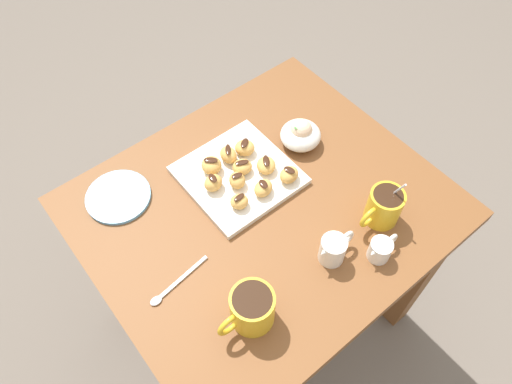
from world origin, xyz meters
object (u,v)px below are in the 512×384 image
saucer_sky_left (118,197)px  beignet_6 (239,202)px  pastry_plate_square (238,175)px  cream_pitcher_white (333,249)px  beignet_5 (263,188)px  chocolate_sauce_pitcher (381,249)px  beignet_7 (242,167)px  ice_cream_bowl (301,134)px  beignet_9 (211,165)px  beignet_4 (228,155)px  beignet_0 (266,165)px  beignet_2 (213,183)px  dining_table (263,235)px  coffee_mug_mustard_right (251,308)px  beignet_3 (237,180)px  coffee_mug_mustard_left (384,206)px  beignet_8 (289,175)px  beignet_1 (245,148)px

saucer_sky_left → beignet_6: size_ratio=3.69×
pastry_plate_square → cream_pitcher_white: 0.32m
pastry_plate_square → beignet_5: bearing=98.0°
chocolate_sauce_pitcher → beignet_7: chocolate_sauce_pitcher is taller
ice_cream_bowl → beignet_9: (0.25, -0.06, 0.00)m
pastry_plate_square → beignet_4: beignet_4 is taller
beignet_6 → beignet_9: size_ratio=0.82×
saucer_sky_left → beignet_0: size_ratio=3.02×
cream_pitcher_white → beignet_7: (0.01, -0.32, -0.01)m
beignet_2 → chocolate_sauce_pitcher: bearing=116.0°
chocolate_sauce_pitcher → beignet_0: 0.35m
pastry_plate_square → saucer_sky_left: 0.31m
ice_cream_bowl → beignet_2: size_ratio=2.23×
saucer_sky_left → beignet_4: size_ratio=3.09×
ice_cream_bowl → beignet_4: (0.19, -0.06, 0.00)m
ice_cream_bowl → beignet_0: (0.14, 0.02, -0.00)m
dining_table → coffee_mug_mustard_right: size_ratio=6.34×
beignet_3 → coffee_mug_mustard_left: bearing=126.9°
beignet_3 → beignet_6: beignet_3 is taller
beignet_8 → cream_pitcher_white: bearing=74.3°
beignet_4 → beignet_8: beignet_4 is taller
cream_pitcher_white → beignet_6: cream_pitcher_white is taller
beignet_3 → beignet_5: 0.07m
pastry_plate_square → coffee_mug_mustard_left: size_ratio=1.83×
dining_table → beignet_9: (0.04, -0.16, 0.18)m
beignet_9 → beignet_8: bearing=132.7°
pastry_plate_square → beignet_0: bearing=150.5°
beignet_1 → beignet_9: 0.10m
ice_cream_bowl → beignet_1: (0.15, -0.06, -0.00)m
ice_cream_bowl → beignet_6: bearing=14.4°
coffee_mug_mustard_left → beignet_5: coffee_mug_mustard_left is taller
beignet_1 → beignet_8: (-0.03, 0.14, -0.00)m
coffee_mug_mustard_right → beignet_5: (-0.22, -0.23, -0.02)m
beignet_0 → beignet_9: size_ratio=1.01×
pastry_plate_square → beignet_9: beignet_9 is taller
coffee_mug_mustard_left → beignet_7: 0.36m
coffee_mug_mustard_left → pastry_plate_square: bearing=-58.7°
beignet_0 → beignet_1: 0.08m
cream_pitcher_white → beignet_2: 0.34m
beignet_0 → beignet_8: bearing=112.9°
saucer_sky_left → beignet_1: size_ratio=3.13×
dining_table → cream_pitcher_white: bearing=98.6°
pastry_plate_square → beignet_6: 0.10m
pastry_plate_square → beignet_0: 0.08m
pastry_plate_square → beignet_4: size_ratio=5.06×
pastry_plate_square → beignet_7: 0.03m
coffee_mug_mustard_left → beignet_9: size_ratio=2.72×
beignet_0 → beignet_5: bearing=44.7°
beignet_3 → cream_pitcher_white: bearing=99.8°
coffee_mug_mustard_left → saucer_sky_left: (0.47, -0.45, -0.05)m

